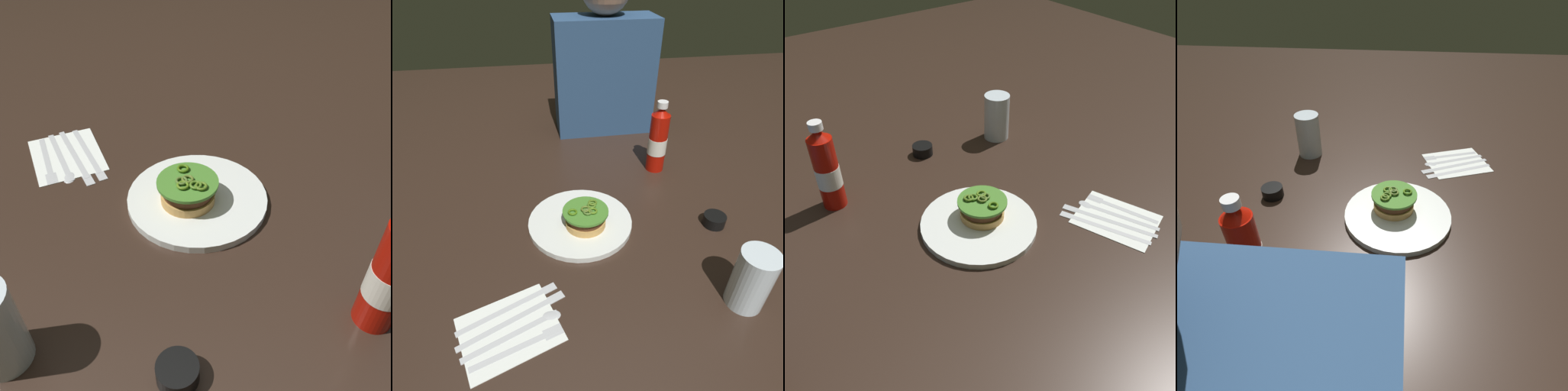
# 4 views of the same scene
# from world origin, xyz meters

# --- Properties ---
(ground_plane) EXTENTS (3.00, 3.00, 0.00)m
(ground_plane) POSITION_xyz_m (0.00, 0.00, 0.00)
(ground_plane) COLOR #2E2018
(dinner_plate) EXTENTS (0.26, 0.26, 0.01)m
(dinner_plate) POSITION_xyz_m (-0.10, 0.02, 0.01)
(dinner_plate) COLOR white
(dinner_plate) RESTS_ON ground_plane
(burger_sandwich) EXTENTS (0.11, 0.11, 0.05)m
(burger_sandwich) POSITION_xyz_m (-0.09, 0.00, 0.04)
(burger_sandwich) COLOR tan
(burger_sandwich) RESTS_ON dinner_plate
(ketchup_bottle) EXTENTS (0.06, 0.06, 0.22)m
(ketchup_bottle) POSITION_xyz_m (0.18, 0.25, 0.10)
(ketchup_bottle) COLOR #AC1006
(ketchup_bottle) RESTS_ON ground_plane
(water_glass) EXTENTS (0.07, 0.07, 0.13)m
(water_glass) POSITION_xyz_m (0.19, -0.27, 0.07)
(water_glass) COLOR silver
(water_glass) RESTS_ON ground_plane
(condiment_cup) EXTENTS (0.06, 0.06, 0.03)m
(condiment_cup) POSITION_xyz_m (0.24, -0.04, 0.01)
(condiment_cup) COLOR black
(condiment_cup) RESTS_ON ground_plane
(napkin) EXTENTS (0.21, 0.19, 0.00)m
(napkin) POSITION_xyz_m (-0.27, -0.25, 0.00)
(napkin) COLOR white
(napkin) RESTS_ON ground_plane
(fork_utensil) EXTENTS (0.17, 0.07, 0.00)m
(fork_utensil) POSITION_xyz_m (-0.24, -0.29, 0.00)
(fork_utensil) COLOR silver
(fork_utensil) RESTS_ON napkin
(spoon_utensil) EXTENTS (0.18, 0.08, 0.00)m
(spoon_utensil) POSITION_xyz_m (-0.24, -0.25, 0.00)
(spoon_utensil) COLOR silver
(spoon_utensil) RESTS_ON napkin
(butter_knife) EXTENTS (0.21, 0.10, 0.00)m
(butter_knife) POSITION_xyz_m (-0.25, -0.23, 0.00)
(butter_knife) COLOR silver
(butter_knife) RESTS_ON napkin
(steak_knife) EXTENTS (0.20, 0.10, 0.00)m
(steak_knife) POSITION_xyz_m (-0.26, -0.20, 0.00)
(steak_knife) COLOR silver
(steak_knife) RESTS_ON napkin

